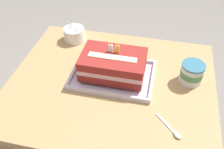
% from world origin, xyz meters
% --- Properties ---
extents(dining_table, '(0.93, 0.79, 0.77)m').
position_xyz_m(dining_table, '(0.00, 0.00, 0.64)').
color(dining_table, tan).
rests_on(dining_table, ground_plane).
extents(foil_tray, '(0.38, 0.27, 0.02)m').
position_xyz_m(foil_tray, '(-0.00, 0.04, 0.78)').
color(foil_tray, silver).
rests_on(foil_tray, dining_table).
extents(birthday_cake, '(0.29, 0.19, 0.15)m').
position_xyz_m(birthday_cake, '(-0.00, 0.04, 0.84)').
color(birthday_cake, maroon).
rests_on(birthday_cake, foil_tray).
extents(bowl_stack, '(0.12, 0.12, 0.12)m').
position_xyz_m(bowl_stack, '(-0.27, 0.29, 0.80)').
color(bowl_stack, white).
rests_on(bowl_stack, dining_table).
extents(ice_cream_tub, '(0.10, 0.10, 0.10)m').
position_xyz_m(ice_cream_tub, '(0.35, 0.09, 0.82)').
color(ice_cream_tub, white).
rests_on(ice_cream_tub, dining_table).
extents(serving_spoon_near_tray, '(0.11, 0.11, 0.01)m').
position_xyz_m(serving_spoon_near_tray, '(0.29, -0.22, 0.77)').
color(serving_spoon_near_tray, silver).
rests_on(serving_spoon_near_tray, dining_table).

